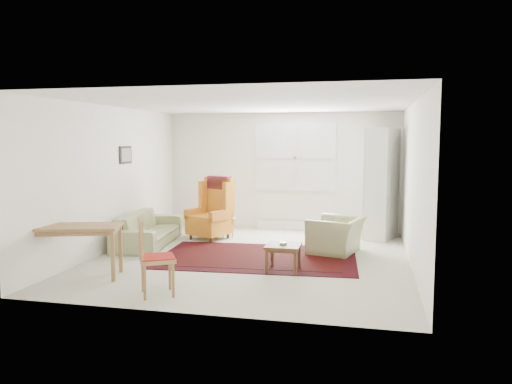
% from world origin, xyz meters
% --- Properties ---
extents(room, '(5.04, 5.54, 2.51)m').
position_xyz_m(room, '(0.02, 0.21, 1.26)').
color(room, '#BCB9A1').
rests_on(room, ground).
extents(rug, '(3.32, 2.25, 0.03)m').
position_xyz_m(rug, '(0.09, 0.01, 0.02)').
color(rug, black).
rests_on(rug, ground).
extents(sofa, '(1.04, 2.10, 0.81)m').
position_xyz_m(sofa, '(-2.10, 0.59, 0.41)').
color(sofa, '#8E9462').
rests_on(sofa, ground).
extents(armchair, '(1.02, 1.10, 0.72)m').
position_xyz_m(armchair, '(1.32, 0.66, 0.36)').
color(armchair, '#8E9462').
rests_on(armchair, ground).
extents(wingback_chair, '(0.93, 0.95, 1.21)m').
position_xyz_m(wingback_chair, '(-1.16, 1.31, 0.61)').
color(wingback_chair, orange).
rests_on(wingback_chair, ground).
extents(coffee_table, '(0.49, 0.49, 0.40)m').
position_xyz_m(coffee_table, '(0.65, -0.75, 0.20)').
color(coffee_table, '#452815').
rests_on(coffee_table, ground).
extents(stool, '(0.36, 0.36, 0.41)m').
position_xyz_m(stool, '(-0.86, 1.56, 0.21)').
color(stool, white).
rests_on(stool, ground).
extents(cabinet, '(0.70, 0.96, 2.15)m').
position_xyz_m(cabinet, '(2.10, 2.15, 1.07)').
color(cabinet, silver).
rests_on(cabinet, ground).
extents(desk, '(1.28, 0.88, 0.74)m').
position_xyz_m(desk, '(-2.10, -1.70, 0.37)').
color(desk, olive).
rests_on(desk, ground).
extents(desk_chair, '(0.57, 0.57, 0.96)m').
position_xyz_m(desk_chair, '(-0.69, -2.19, 0.48)').
color(desk_chair, olive).
rests_on(desk_chair, ground).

